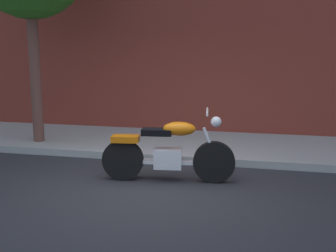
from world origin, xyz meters
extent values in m
plane|color=#28282D|center=(0.00, 0.00, 0.00)|extent=(60.00, 60.00, 0.00)
cube|color=#9C9C9C|center=(0.00, 2.77, 0.07)|extent=(22.96, 2.41, 0.14)
cylinder|color=black|center=(0.93, 0.62, 0.33)|extent=(0.68, 0.21, 0.67)
cylinder|color=black|center=(-0.53, 0.43, 0.33)|extent=(0.68, 0.21, 0.67)
cube|color=silver|center=(0.20, 0.52, 0.38)|extent=(0.47, 0.33, 0.32)
cube|color=silver|center=(0.20, 0.52, 0.31)|extent=(1.32, 0.25, 0.06)
ellipsoid|color=#D1660C|center=(0.37, 0.55, 0.87)|extent=(0.55, 0.32, 0.22)
cube|color=black|center=(0.02, 0.50, 0.81)|extent=(0.51, 0.30, 0.10)
cube|color=#D1660C|center=(-0.48, 0.44, 0.69)|extent=(0.47, 0.29, 0.10)
cylinder|color=silver|center=(0.87, 0.61, 0.61)|extent=(0.28, 0.08, 0.58)
cylinder|color=silver|center=(0.81, 0.60, 1.15)|extent=(0.13, 0.70, 0.04)
sphere|color=silver|center=(0.95, 0.62, 0.99)|extent=(0.17, 0.17, 0.17)
cylinder|color=silver|center=(-0.07, 0.65, 0.28)|extent=(0.80, 0.19, 0.09)
cylinder|color=brown|center=(-2.98, 2.15, 1.58)|extent=(0.22, 0.22, 3.17)
camera|label=1|loc=(1.67, -6.02, 2.22)|focal=46.33mm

